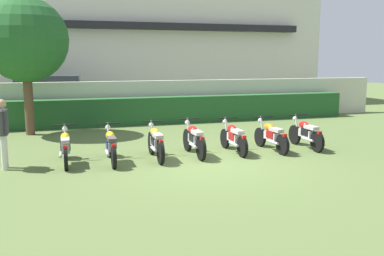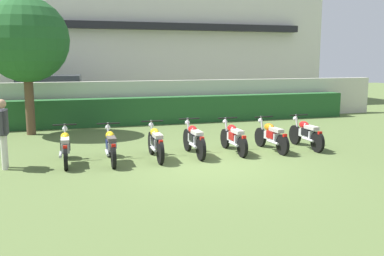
# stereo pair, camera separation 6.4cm
# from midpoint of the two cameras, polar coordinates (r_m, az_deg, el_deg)

# --- Properties ---
(ground) EXTENTS (60.00, 60.00, 0.00)m
(ground) POSITION_cam_midpoint_polar(r_m,az_deg,el_deg) (10.92, 2.35, -4.87)
(ground) COLOR #566B38
(building) EXTENTS (23.08, 6.50, 8.12)m
(building) POSITION_cam_midpoint_polar(r_m,az_deg,el_deg) (26.22, -9.46, 12.10)
(building) COLOR silver
(building) RESTS_ON ground
(compound_wall) EXTENTS (21.92, 0.30, 1.72)m
(compound_wall) POSITION_cam_midpoint_polar(r_m,az_deg,el_deg) (18.38, -5.87, 3.51)
(compound_wall) COLOR beige
(compound_wall) RESTS_ON ground
(hedge_row) EXTENTS (17.54, 0.70, 1.08)m
(hedge_row) POSITION_cam_midpoint_polar(r_m,az_deg,el_deg) (17.73, -5.42, 2.29)
(hedge_row) COLOR #235628
(hedge_row) RESTS_ON ground
(parked_car) EXTENTS (4.65, 2.40, 1.89)m
(parked_car) POSITION_cam_midpoint_polar(r_m,az_deg,el_deg) (20.53, -17.60, 3.94)
(parked_car) COLOR silver
(parked_car) RESTS_ON ground
(tree_near_inspector) EXTENTS (2.90, 2.90, 4.72)m
(tree_near_inspector) POSITION_cam_midpoint_polar(r_m,az_deg,el_deg) (16.04, -20.85, 10.73)
(tree_near_inspector) COLOR brown
(tree_near_inspector) RESTS_ON ground
(motorcycle_in_row_0) EXTENTS (0.60, 1.87, 0.95)m
(motorcycle_in_row_0) POSITION_cam_midpoint_polar(r_m,az_deg,el_deg) (11.37, -16.13, -2.38)
(motorcycle_in_row_0) COLOR black
(motorcycle_in_row_0) RESTS_ON ground
(motorcycle_in_row_1) EXTENTS (0.60, 1.93, 0.95)m
(motorcycle_in_row_1) POSITION_cam_midpoint_polar(r_m,az_deg,el_deg) (11.30, -10.47, -2.23)
(motorcycle_in_row_1) COLOR black
(motorcycle_in_row_1) RESTS_ON ground
(motorcycle_in_row_2) EXTENTS (0.60, 1.84, 0.97)m
(motorcycle_in_row_2) POSITION_cam_midpoint_polar(r_m,az_deg,el_deg) (11.50, -4.64, -1.86)
(motorcycle_in_row_2) COLOR black
(motorcycle_in_row_2) RESTS_ON ground
(motorcycle_in_row_3) EXTENTS (0.60, 1.88, 0.98)m
(motorcycle_in_row_3) POSITION_cam_midpoint_polar(r_m,az_deg,el_deg) (11.88, 0.41, -1.46)
(motorcycle_in_row_3) COLOR black
(motorcycle_in_row_3) RESTS_ON ground
(motorcycle_in_row_4) EXTENTS (0.60, 1.85, 0.94)m
(motorcycle_in_row_4) POSITION_cam_midpoint_polar(r_m,az_deg,el_deg) (12.32, 5.61, -1.21)
(motorcycle_in_row_4) COLOR black
(motorcycle_in_row_4) RESTS_ON ground
(motorcycle_in_row_5) EXTENTS (0.60, 1.84, 0.94)m
(motorcycle_in_row_5) POSITION_cam_midpoint_polar(r_m,az_deg,el_deg) (12.72, 10.49, -0.99)
(motorcycle_in_row_5) COLOR black
(motorcycle_in_row_5) RESTS_ON ground
(motorcycle_in_row_6) EXTENTS (0.60, 1.83, 0.96)m
(motorcycle_in_row_6) POSITION_cam_midpoint_polar(r_m,az_deg,el_deg) (13.29, 14.87, -0.68)
(motorcycle_in_row_6) COLOR black
(motorcycle_in_row_6) RESTS_ON ground
(inspector_person) EXTENTS (0.23, 0.68, 1.69)m
(inspector_person) POSITION_cam_midpoint_polar(r_m,az_deg,el_deg) (11.30, -23.42, 0.03)
(inspector_person) COLOR silver
(inspector_person) RESTS_ON ground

